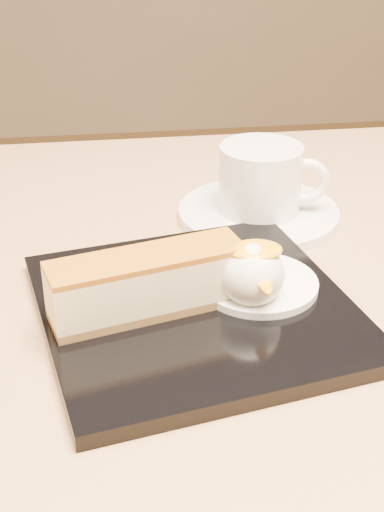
{
  "coord_description": "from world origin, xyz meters",
  "views": [
    {
      "loc": [
        -0.0,
        -0.43,
        1.01
      ],
      "look_at": [
        0.06,
        0.03,
        0.76
      ],
      "focal_mm": 50.0,
      "sensor_mm": 36.0,
      "label": 1
    }
  ],
  "objects": [
    {
      "name": "dessert_plate",
      "position": [
        0.06,
        0.01,
        0.73
      ],
      "size": [
        0.26,
        0.26,
        0.01
      ],
      "primitive_type": "cube",
      "rotation": [
        0.0,
        0.0,
        0.19
      ],
      "color": "black",
      "rests_on": "table"
    },
    {
      "name": "coffee_cup",
      "position": [
        0.14,
        0.16,
        0.76
      ],
      "size": [
        0.1,
        0.08,
        0.06
      ],
      "rotation": [
        0.0,
        0.0,
        -0.27
      ],
      "color": "white",
      "rests_on": "saucer"
    },
    {
      "name": "mint_sprig",
      "position": [
        0.08,
        0.05,
        0.74
      ],
      "size": [
        0.03,
        0.02,
        0.0
      ],
      "color": "#2E8E30",
      "rests_on": "cream_smear"
    },
    {
      "name": "table",
      "position": [
        0.0,
        0.0,
        0.56
      ],
      "size": [
        0.8,
        0.8,
        0.72
      ],
      "color": "black",
      "rests_on": "ground"
    },
    {
      "name": "saucer",
      "position": [
        0.14,
        0.16,
        0.72
      ],
      "size": [
        0.15,
        0.15,
        0.01
      ],
      "primitive_type": "cylinder",
      "color": "white",
      "rests_on": "table"
    },
    {
      "name": "ice_cream_scoop",
      "position": [
        0.1,
        0.0,
        0.76
      ],
      "size": [
        0.05,
        0.05,
        0.05
      ],
      "primitive_type": "sphere",
      "color": "white",
      "rests_on": "cream_smear"
    },
    {
      "name": "cheesecake",
      "position": [
        0.02,
        0.0,
        0.75
      ],
      "size": [
        0.14,
        0.07,
        0.05
      ],
      "rotation": [
        0.0,
        0.0,
        0.25
      ],
      "color": "brown",
      "rests_on": "dessert_plate"
    },
    {
      "name": "cream_smear",
      "position": [
        0.11,
        0.02,
        0.73
      ],
      "size": [
        0.09,
        0.09,
        0.01
      ],
      "primitive_type": "cylinder",
      "color": "white",
      "rests_on": "dessert_plate"
    },
    {
      "name": "mango_sauce",
      "position": [
        0.1,
        0.01,
        0.77
      ],
      "size": [
        0.04,
        0.03,
        0.01
      ],
      "primitive_type": "ellipsoid",
      "color": "#FFA308",
      "rests_on": "ice_cream_scoop"
    }
  ]
}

